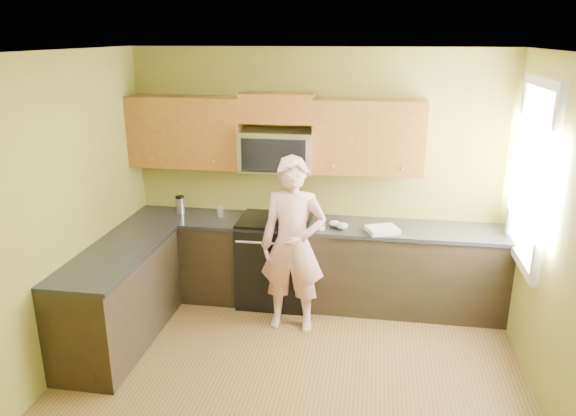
% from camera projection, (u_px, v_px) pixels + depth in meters
% --- Properties ---
extents(floor, '(4.00, 4.00, 0.00)m').
position_uv_depth(floor, '(286.00, 398.00, 4.41)').
color(floor, olive).
rests_on(floor, ground).
extents(ceiling, '(4.00, 4.00, 0.00)m').
position_uv_depth(ceiling, '(286.00, 53.00, 3.59)').
color(ceiling, white).
rests_on(ceiling, ground).
extents(wall_back, '(4.00, 0.00, 4.00)m').
position_uv_depth(wall_back, '(317.00, 176.00, 5.88)').
color(wall_back, olive).
rests_on(wall_back, ground).
extents(wall_left, '(0.00, 4.00, 4.00)m').
position_uv_depth(wall_left, '(38.00, 228.00, 4.31)').
color(wall_left, olive).
rests_on(wall_left, ground).
extents(wall_right, '(0.00, 4.00, 4.00)m').
position_uv_depth(wall_right, '(576.00, 261.00, 3.69)').
color(wall_right, olive).
rests_on(wall_right, ground).
extents(cabinet_back_run, '(4.00, 0.60, 0.88)m').
position_uv_depth(cabinet_back_run, '(312.00, 264.00, 5.88)').
color(cabinet_back_run, black).
rests_on(cabinet_back_run, floor).
extents(cabinet_left_run, '(0.60, 1.60, 0.88)m').
position_uv_depth(cabinet_left_run, '(119.00, 299.00, 5.10)').
color(cabinet_left_run, black).
rests_on(cabinet_left_run, floor).
extents(countertop_back, '(4.00, 0.62, 0.04)m').
position_uv_depth(countertop_back, '(313.00, 225.00, 5.72)').
color(countertop_back, black).
rests_on(countertop_back, cabinet_back_run).
extents(countertop_left, '(0.62, 1.60, 0.04)m').
position_uv_depth(countertop_left, '(115.00, 254.00, 4.96)').
color(countertop_left, black).
rests_on(countertop_left, cabinet_left_run).
extents(stove, '(0.76, 0.65, 0.95)m').
position_uv_depth(stove, '(275.00, 260.00, 5.90)').
color(stove, black).
rests_on(stove, floor).
extents(microwave, '(0.76, 0.40, 0.42)m').
position_uv_depth(microwave, '(277.00, 170.00, 5.72)').
color(microwave, silver).
rests_on(microwave, wall_back).
extents(upper_cab_left, '(1.22, 0.33, 0.75)m').
position_uv_depth(upper_cab_left, '(188.00, 166.00, 5.91)').
color(upper_cab_left, '#925E21').
rests_on(upper_cab_left, wall_back).
extents(upper_cab_right, '(1.12, 0.33, 0.75)m').
position_uv_depth(upper_cab_right, '(367.00, 173.00, 5.61)').
color(upper_cab_right, '#925E21').
rests_on(upper_cab_right, wall_back).
extents(upper_cab_over_mw, '(0.76, 0.33, 0.30)m').
position_uv_depth(upper_cab_over_mw, '(277.00, 108.00, 5.55)').
color(upper_cab_over_mw, '#925E21').
rests_on(upper_cab_over_mw, wall_back).
extents(window, '(0.06, 1.06, 1.66)m').
position_uv_depth(window, '(532.00, 175.00, 4.73)').
color(window, white).
rests_on(window, wall_right).
extents(woman, '(0.64, 0.42, 1.75)m').
position_uv_depth(woman, '(293.00, 245.00, 5.25)').
color(woman, '#FD897E').
rests_on(woman, floor).
extents(frying_pan, '(0.28, 0.43, 0.05)m').
position_uv_depth(frying_pan, '(285.00, 221.00, 5.69)').
color(frying_pan, black).
rests_on(frying_pan, stove).
extents(butter_tub, '(0.12, 0.12, 0.08)m').
position_uv_depth(butter_tub, '(320.00, 229.00, 5.54)').
color(butter_tub, '#F5FF43').
rests_on(butter_tub, countertop_back).
extents(toast_slice, '(0.13, 0.13, 0.01)m').
position_uv_depth(toast_slice, '(316.00, 228.00, 5.54)').
color(toast_slice, '#B27F47').
rests_on(toast_slice, countertop_back).
extents(napkin_a, '(0.11, 0.12, 0.06)m').
position_uv_depth(napkin_a, '(334.00, 223.00, 5.62)').
color(napkin_a, silver).
rests_on(napkin_a, countertop_back).
extents(napkin_b, '(0.15, 0.16, 0.07)m').
position_uv_depth(napkin_b, '(342.00, 226.00, 5.53)').
color(napkin_b, silver).
rests_on(napkin_b, countertop_back).
extents(dish_towel, '(0.37, 0.34, 0.05)m').
position_uv_depth(dish_towel, '(382.00, 230.00, 5.45)').
color(dish_towel, white).
rests_on(dish_towel, countertop_back).
extents(travel_mug, '(0.12, 0.12, 0.20)m').
position_uv_depth(travel_mug, '(181.00, 213.00, 6.02)').
color(travel_mug, silver).
rests_on(travel_mug, countertop_back).
extents(glass_a, '(0.08, 0.08, 0.12)m').
position_uv_depth(glass_a, '(221.00, 211.00, 5.91)').
color(glass_a, silver).
rests_on(glass_a, countertop_back).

